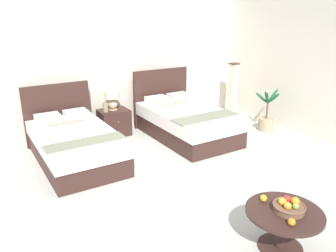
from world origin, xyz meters
TOP-DOWN VIEW (x-y plane):
  - ground_plane at (0.00, 0.00)m, footprint 10.37×9.43m
  - wall_back at (0.00, 2.92)m, footprint 10.37×0.12m
  - wall_side_right at (3.38, 0.40)m, footprint 0.12×5.03m
  - bed_near_window at (-1.14, 1.62)m, footprint 1.28×2.16m
  - bed_near_corner at (1.14, 1.61)m, footprint 1.36×2.19m
  - nightstand at (-0.08, 2.46)m, footprint 0.60×0.50m
  - table_lamp at (-0.08, 2.48)m, footprint 0.31×0.31m
  - vase at (-0.26, 2.42)m, footprint 0.11×0.11m
  - coffee_table at (0.13, -1.80)m, footprint 0.82×0.82m
  - fruit_bowl at (0.17, -1.82)m, footprint 0.34×0.34m
  - loose_apple at (0.08, -1.55)m, footprint 0.08×0.08m
  - loose_orange at (-0.01, -2.01)m, footprint 0.08×0.08m
  - floor_lamp_corner at (2.85, 2.19)m, footprint 0.20×0.20m
  - potted_palm at (2.85, 1.05)m, footprint 0.54×0.47m

SIDE VIEW (x-z plane):
  - ground_plane at x=0.00m, z-range -0.02..0.00m
  - potted_palm at x=2.85m, z-range -0.22..0.71m
  - nightstand at x=-0.08m, z-range 0.00..0.54m
  - bed_near_window at x=-1.14m, z-range -0.28..0.90m
  - bed_near_corner at x=1.14m, z-range -0.30..0.96m
  - coffee_table at x=0.13m, z-range 0.10..0.57m
  - loose_orange at x=-0.01m, z-range 0.47..0.54m
  - loose_apple at x=0.08m, z-range 0.47..0.55m
  - fruit_bowl at x=0.17m, z-range 0.45..0.60m
  - vase at x=-0.26m, z-range 0.54..0.72m
  - floor_lamp_corner at x=2.85m, z-range 0.00..1.31m
  - table_lamp at x=-0.08m, z-range 0.59..0.98m
  - wall_back at x=0.00m, z-range 0.00..2.80m
  - wall_side_right at x=3.38m, z-range 0.00..2.80m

